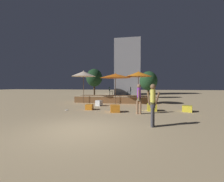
% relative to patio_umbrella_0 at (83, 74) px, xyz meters
% --- Properties ---
extents(ground_plane, '(120.00, 120.00, 0.00)m').
position_rel_patio_umbrella_0_xyz_m(ground_plane, '(3.16, -8.62, -2.93)').
color(ground_plane, tan).
extents(wooden_deck, '(7.51, 3.11, 0.72)m').
position_rel_patio_umbrella_0_xyz_m(wooden_deck, '(2.63, 1.83, -2.61)').
color(wooden_deck, brown).
rests_on(wooden_deck, ground).
extents(patio_umbrella_0, '(2.38, 2.38, 3.27)m').
position_rel_patio_umbrella_0_xyz_m(patio_umbrella_0, '(0.00, 0.00, 0.00)').
color(patio_umbrella_0, brown).
rests_on(patio_umbrella_0, ground).
extents(patio_umbrella_1, '(2.51, 2.51, 3.16)m').
position_rel_patio_umbrella_0_xyz_m(patio_umbrella_1, '(5.39, 0.33, -0.08)').
color(patio_umbrella_1, brown).
rests_on(patio_umbrella_1, ground).
extents(patio_umbrella_2, '(2.98, 2.98, 2.98)m').
position_rel_patio_umbrella_0_xyz_m(patio_umbrella_2, '(3.21, 0.04, -0.23)').
color(patio_umbrella_2, brown).
rests_on(patio_umbrella_2, ground).
extents(cube_seat_0, '(0.64, 0.64, 0.50)m').
position_rel_patio_umbrella_0_xyz_m(cube_seat_0, '(6.34, -3.44, -2.68)').
color(cube_seat_0, yellow).
rests_on(cube_seat_0, ground).
extents(cube_seat_1, '(0.51, 0.51, 0.40)m').
position_rel_patio_umbrella_0_xyz_m(cube_seat_1, '(1.91, -3.77, -2.73)').
color(cube_seat_1, orange).
rests_on(cube_seat_1, ground).
extents(cube_seat_2, '(0.59, 0.59, 0.48)m').
position_rel_patio_umbrella_0_xyz_m(cube_seat_2, '(2.03, -1.64, -2.69)').
color(cube_seat_2, white).
rests_on(cube_seat_2, ground).
extents(cube_seat_3, '(0.76, 0.76, 0.41)m').
position_rel_patio_umbrella_0_xyz_m(cube_seat_3, '(8.66, -3.38, -2.72)').
color(cube_seat_3, yellow).
rests_on(cube_seat_3, ground).
extents(cube_seat_4, '(0.72, 0.72, 0.48)m').
position_rel_patio_umbrella_0_xyz_m(cube_seat_4, '(3.90, -4.42, -2.69)').
color(cube_seat_4, orange).
rests_on(cube_seat_4, ground).
extents(person_0, '(0.55, 0.30, 1.82)m').
position_rel_patio_umbrella_0_xyz_m(person_0, '(6.05, -7.61, -1.92)').
color(person_0, '#3F3F47').
rests_on(person_0, ground).
extents(person_1, '(0.31, 0.61, 1.85)m').
position_rel_patio_umbrella_0_xyz_m(person_1, '(5.46, -4.79, -1.90)').
color(person_1, '#997051').
rests_on(person_1, ground).
extents(bistro_chair_0, '(0.40, 0.40, 0.90)m').
position_rel_patio_umbrella_0_xyz_m(bistro_chair_0, '(2.41, 1.56, -1.67)').
color(bistro_chair_0, '#1E4C47').
rests_on(bistro_chair_0, wooden_deck).
extents(bistro_chair_1, '(0.41, 0.40, 0.90)m').
position_rel_patio_umbrella_0_xyz_m(bistro_chair_1, '(4.47, 1.90, -1.67)').
color(bistro_chair_1, '#1E4C47').
rests_on(bistro_chair_1, wooden_deck).
extents(frisbee_disc, '(0.22, 0.22, 0.03)m').
position_rel_patio_umbrella_0_xyz_m(frisbee_disc, '(0.41, -4.33, -2.91)').
color(frisbee_disc, white).
rests_on(frisbee_disc, ground).
extents(background_tree_0, '(2.50, 2.50, 3.83)m').
position_rel_patio_umbrella_0_xyz_m(background_tree_0, '(6.74, 7.96, -0.49)').
color(background_tree_0, '#3D2B1C').
rests_on(background_tree_0, ground).
extents(background_tree_1, '(2.83, 2.83, 4.72)m').
position_rel_patio_umbrella_0_xyz_m(background_tree_1, '(-2.40, 11.32, 0.23)').
color(background_tree_1, '#3D2B1C').
rests_on(background_tree_1, ground).
extents(distant_building, '(5.00, 4.65, 10.90)m').
position_rel_patio_umbrella_0_xyz_m(distant_building, '(3.12, 16.72, 2.52)').
color(distant_building, gray).
rests_on(distant_building, ground).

